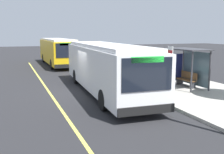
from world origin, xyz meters
The scene contains 9 objects.
ground_plane centered at (0.00, 0.00, 0.00)m, with size 120.00×120.00×0.00m, color #232326.
sidewalk_curb centered at (0.00, 6.00, 0.07)m, with size 44.00×6.40×0.15m, color #A8A399.
lane_stripe_center centered at (0.00, -2.20, 0.00)m, with size 36.00×0.14×0.01m, color #E0D64C.
transit_bus_main centered at (0.72, 1.01, 1.62)m, with size 11.81×3.18×2.95m.
transit_bus_second centered at (-14.47, 0.73, 1.62)m, with size 11.27×2.62×2.95m.
bus_shelter centered at (1.66, 6.27, 1.92)m, with size 2.90×1.60×2.48m.
waiting_bench centered at (1.58, 6.32, 0.63)m, with size 1.60×0.48×0.95m.
route_sign_post centered at (4.09, 3.34, 1.96)m, with size 0.44×0.08×2.80m.
pedestrian_commuter centered at (3.31, 3.93, 1.12)m, with size 0.24×0.40×1.69m.
Camera 1 is at (15.63, -4.33, 3.60)m, focal length 42.50 mm.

